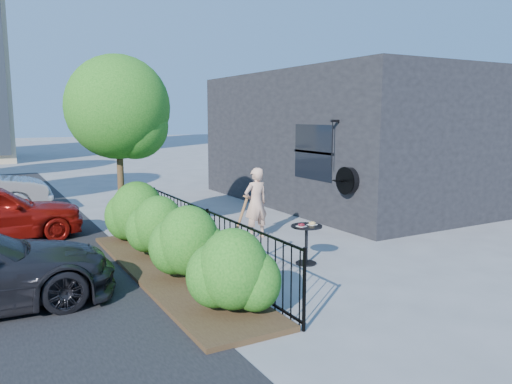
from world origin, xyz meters
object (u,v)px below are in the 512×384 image
shovel (234,240)px  patio_tree (122,114)px  cafe_table (306,237)px  woman (256,203)px

shovel → patio_tree: bearing=106.5°
patio_tree → cafe_table: size_ratio=5.06×
cafe_table → woman: 2.23m
cafe_table → woman: woman is taller
cafe_table → patio_tree: bearing=125.9°
patio_tree → woman: bearing=-24.0°
patio_tree → cafe_table: 4.74m
patio_tree → shovel: patio_tree is taller
patio_tree → shovel: (0.98, -3.32, -2.14)m
woman → shovel: size_ratio=1.12×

